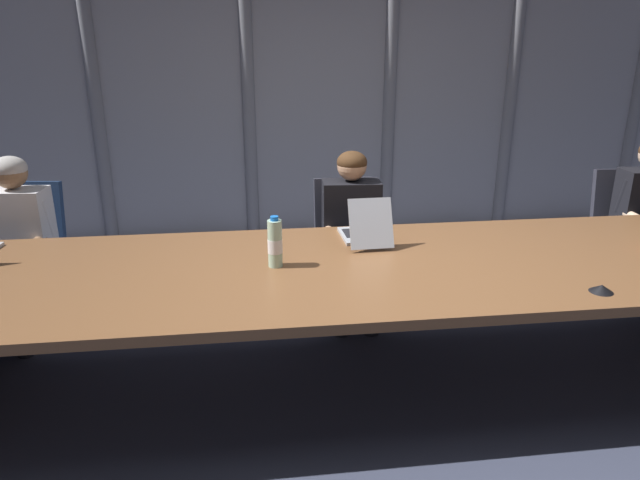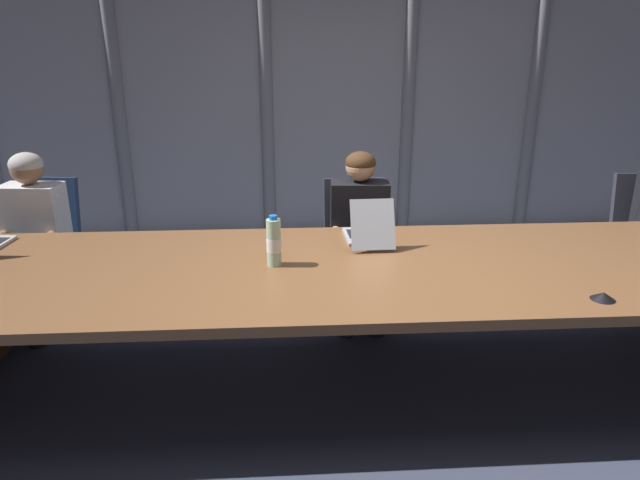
{
  "view_description": "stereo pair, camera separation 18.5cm",
  "coord_description": "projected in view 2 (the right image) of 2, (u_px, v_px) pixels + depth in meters",
  "views": [
    {
      "loc": [
        -0.68,
        -2.71,
        1.82
      ],
      "look_at": [
        -0.31,
        0.13,
        0.82
      ],
      "focal_mm": 32.01,
      "sensor_mm": 36.0,
      "label": 1
    },
    {
      "loc": [
        -0.49,
        -2.73,
        1.82
      ],
      "look_at": [
        -0.31,
        0.13,
        0.82
      ],
      "focal_mm": 32.01,
      "sensor_mm": 36.0,
      "label": 2
    }
  ],
  "objects": [
    {
      "name": "curtain_backdrop",
      "position": [
        336.0,
        86.0,
        5.32
      ],
      "size": [
        7.74,
        0.17,
        2.86
      ],
      "color": "#9999A0",
      "rests_on": "ground_plane"
    },
    {
      "name": "office_chair_left_end",
      "position": [
        44.0,
        268.0,
        3.94
      ],
      "size": [
        0.6,
        0.6,
        0.94
      ],
      "rotation": [
        0.0,
        0.0,
        -1.7
      ],
      "color": "navy",
      "rests_on": "ground_plane"
    },
    {
      "name": "person_left_end",
      "position": [
        30.0,
        231.0,
        3.69
      ],
      "size": [
        0.42,
        0.57,
        1.16
      ],
      "rotation": [
        0.0,
        0.0,
        -1.67
      ],
      "color": "silver",
      "rests_on": "ground_plane"
    },
    {
      "name": "laptop_left_mid",
      "position": [
        368.0,
        232.0,
        3.3
      ],
      "size": [
        0.26,
        0.43,
        0.28
      ],
      "rotation": [
        0.0,
        0.0,
        1.6
      ],
      "color": "#A8ADB7",
      "rests_on": "conference_table"
    },
    {
      "name": "office_chair_left_mid",
      "position": [
        357.0,
        262.0,
        4.07
      ],
      "size": [
        0.6,
        0.6,
        0.9
      ],
      "rotation": [
        0.0,
        0.0,
        -1.54
      ],
      "color": "#2D2D38",
      "rests_on": "ground_plane"
    },
    {
      "name": "conference_mic_left_side",
      "position": [
        603.0,
        296.0,
        2.56
      ],
      "size": [
        0.11,
        0.11,
        0.03
      ],
      "primitive_type": "cone",
      "color": "black",
      "rests_on": "conference_table"
    },
    {
      "name": "water_bottle_primary",
      "position": [
        274.0,
        243.0,
        2.92
      ],
      "size": [
        0.08,
        0.08,
        0.27
      ],
      "color": "#ADD1B2",
      "rests_on": "conference_table"
    },
    {
      "name": "conference_table",
      "position": [
        381.0,
        286.0,
        3.0
      ],
      "size": [
        5.04,
        1.3,
        0.72
      ],
      "color": "brown",
      "rests_on": "ground_plane"
    },
    {
      "name": "ground_plane",
      "position": [
        377.0,
        384.0,
        3.2
      ],
      "size": [
        15.48,
        15.48,
        0.0
      ],
      "primitive_type": "plane",
      "color": "#383D51"
    },
    {
      "name": "person_left_mid",
      "position": [
        360.0,
        227.0,
        3.82
      ],
      "size": [
        0.42,
        0.56,
        1.14
      ],
      "rotation": [
        0.0,
        0.0,
        -1.63
      ],
      "color": "black",
      "rests_on": "ground_plane"
    }
  ]
}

